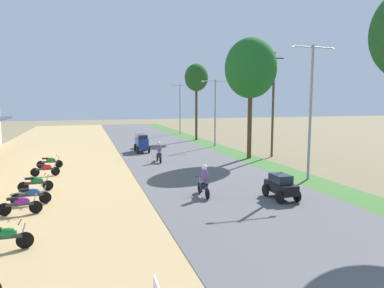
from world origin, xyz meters
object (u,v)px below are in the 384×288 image
at_px(parked_motorbike_sixth, 46,169).
at_px(car_van_blue, 142,142).
at_px(median_tree_third, 196,78).
at_px(utility_pole_near, 273,103).
at_px(parked_motorbike_seventh, 50,161).
at_px(streetlamp_mid, 215,108).
at_px(streetlamp_far, 180,105).
at_px(parked_motorbike_third, 21,203).
at_px(car_hatchback_black, 281,186).
at_px(parked_motorbike_fifth, 36,182).
at_px(motorbike_ahead_third, 159,153).
at_px(parked_motorbike_fourth, 32,194).
at_px(streetlamp_near, 311,104).
at_px(parked_motorbike_second, 5,236).
at_px(median_tree_second, 251,68).
at_px(motorbike_ahead_second, 204,182).

relative_size(parked_motorbike_sixth, car_van_blue, 0.75).
relative_size(median_tree_third, utility_pole_near, 1.03).
bearing_deg(parked_motorbike_seventh, streetlamp_mid, 27.07).
distance_m(parked_motorbike_seventh, streetlamp_far, 27.91).
xyz_separation_m(parked_motorbike_third, car_hatchback_black, (11.97, -1.11, 0.19)).
bearing_deg(streetlamp_far, parked_motorbike_fifth, -118.20).
bearing_deg(motorbike_ahead_third, utility_pole_near, 1.68).
bearing_deg(car_hatchback_black, car_van_blue, 103.03).
bearing_deg(streetlamp_far, parked_motorbike_fourth, -116.09).
relative_size(median_tree_third, car_van_blue, 3.89).
height_order(parked_motorbike_fourth, parked_motorbike_fifth, same).
distance_m(median_tree_third, motorbike_ahead_third, 17.75).
bearing_deg(motorbike_ahead_third, car_van_blue, 94.38).
xyz_separation_m(parked_motorbike_fourth, utility_pole_near, (18.22, 9.76, 4.17)).
height_order(streetlamp_near, car_van_blue, streetlamp_near).
xyz_separation_m(parked_motorbike_second, parked_motorbike_seventh, (0.05, 14.80, 0.00)).
xyz_separation_m(parked_motorbike_seventh, motorbike_ahead_third, (8.06, 0.02, 0.30)).
distance_m(parked_motorbike_third, streetlamp_mid, 25.09).
bearing_deg(parked_motorbike_fifth, parked_motorbike_fourth, -87.26).
bearing_deg(parked_motorbike_third, streetlamp_mid, 49.93).
distance_m(parked_motorbike_second, motorbike_ahead_third, 16.89).
bearing_deg(car_hatchback_black, streetlamp_mid, 78.74).
xyz_separation_m(parked_motorbike_second, utility_pole_near, (18.30, 15.12, 4.17)).
xyz_separation_m(parked_motorbike_seventh, car_van_blue, (7.60, 6.02, 0.47)).
bearing_deg(median_tree_third, utility_pole_near, -79.84).
relative_size(streetlamp_far, car_hatchback_black, 3.61).
relative_size(parked_motorbike_fourth, streetlamp_near, 0.22).
height_order(median_tree_second, streetlamp_near, median_tree_second).
bearing_deg(parked_motorbike_second, parked_motorbike_fifth, 90.31).
distance_m(parked_motorbike_sixth, motorbike_ahead_second, 11.29).
height_order(median_tree_second, streetlamp_mid, median_tree_second).
xyz_separation_m(parked_motorbike_third, parked_motorbike_sixth, (0.18, 8.09, 0.00)).
xyz_separation_m(parked_motorbike_third, streetlamp_near, (15.98, 2.37, 4.21)).
distance_m(streetlamp_mid, motorbike_ahead_third, 11.64).
bearing_deg(parked_motorbike_seventh, streetlamp_near, -28.49).
height_order(streetlamp_near, motorbike_ahead_third, streetlamp_near).
bearing_deg(parked_motorbike_sixth, utility_pole_near, 9.80).
relative_size(parked_motorbike_second, median_tree_second, 0.18).
bearing_deg(parked_motorbike_fourth, parked_motorbike_third, -98.73).
bearing_deg(parked_motorbike_seventh, motorbike_ahead_second, -51.91).
relative_size(parked_motorbike_fourth, car_van_blue, 0.75).
bearing_deg(streetlamp_far, parked_motorbike_sixth, -121.72).
bearing_deg(streetlamp_near, parked_motorbike_third, -171.57).
distance_m(streetlamp_near, car_van_blue, 17.14).
distance_m(parked_motorbike_sixth, streetlamp_mid, 19.54).
bearing_deg(motorbike_ahead_third, parked_motorbike_third, -127.01).
bearing_deg(streetlamp_mid, parked_motorbike_third, -130.07).
xyz_separation_m(parked_motorbike_seventh, motorbike_ahead_second, (8.25, -10.53, 0.30)).
height_order(parked_motorbike_third, utility_pole_near, utility_pole_near).
height_order(parked_motorbike_fourth, median_tree_second, median_tree_second).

